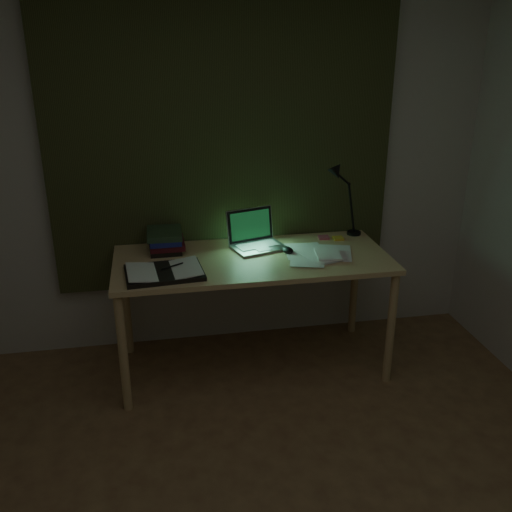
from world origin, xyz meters
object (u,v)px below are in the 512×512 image
(desk_lamp, at_px, (356,198))
(book_stack, at_px, (165,240))
(desk, at_px, (253,313))
(loose_papers, at_px, (319,255))
(open_textbook, at_px, (164,272))
(laptop, at_px, (259,231))

(desk_lamp, bearing_deg, book_stack, 169.85)
(desk, distance_m, loose_papers, 0.57)
(book_stack, relative_size, loose_papers, 0.74)
(open_textbook, bearing_deg, desk_lamp, 14.79)
(laptop, distance_m, open_textbook, 0.69)
(laptop, height_order, loose_papers, laptop)
(book_stack, bearing_deg, loose_papers, -16.38)
(desk, xyz_separation_m, open_textbook, (-0.54, -0.17, 0.40))
(desk, xyz_separation_m, desk_lamp, (0.75, 0.29, 0.64))
(open_textbook, height_order, loose_papers, open_textbook)
(laptop, xyz_separation_m, desk_lamp, (0.69, 0.15, 0.14))
(open_textbook, relative_size, loose_papers, 1.25)
(desk, height_order, book_stack, book_stack)
(desk, distance_m, open_textbook, 0.69)
(open_textbook, distance_m, book_stack, 0.39)
(loose_papers, bearing_deg, desk_lamp, 45.09)
(open_textbook, relative_size, desk_lamp, 0.84)
(book_stack, bearing_deg, desk_lamp, 3.36)
(loose_papers, relative_size, desk_lamp, 0.67)
(open_textbook, relative_size, book_stack, 1.69)
(book_stack, xyz_separation_m, desk_lamp, (1.27, 0.07, 0.19))
(desk, bearing_deg, open_textbook, -162.40)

